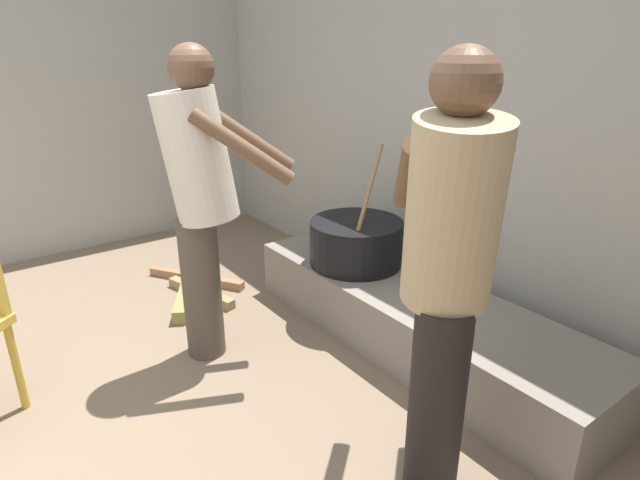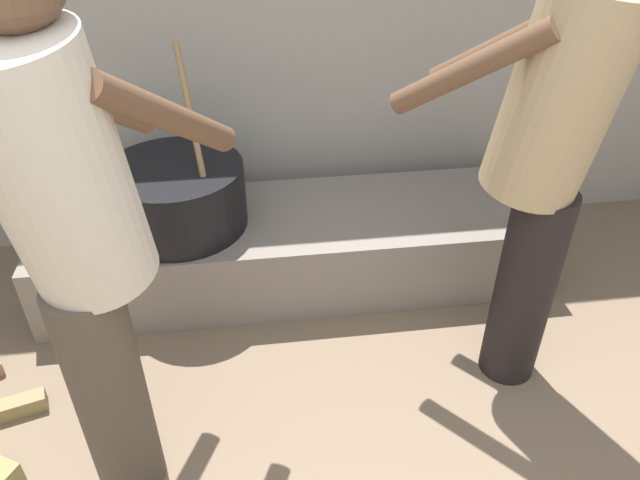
% 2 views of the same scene
% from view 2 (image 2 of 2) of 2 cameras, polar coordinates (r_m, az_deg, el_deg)
% --- Properties ---
extents(block_enclosure_rear, '(5.33, 0.20, 2.10)m').
position_cam_2_polar(block_enclosure_rear, '(2.76, -7.43, 20.82)').
color(block_enclosure_rear, '#9E998E').
rests_on(block_enclosure_rear, ground_plane).
extents(hearth_ledge, '(2.17, 0.60, 0.34)m').
position_cam_2_polar(hearth_ledge, '(2.66, -2.03, -0.54)').
color(hearth_ledge, slate).
rests_on(hearth_ledge, ground_plane).
extents(cooking_pot_main, '(0.55, 0.55, 0.72)m').
position_cam_2_polar(cooking_pot_main, '(2.50, -13.35, 4.09)').
color(cooking_pot_main, black).
rests_on(cooking_pot_main, hearth_ledge).
extents(cook_in_cream_shirt, '(0.63, 0.73, 1.58)m').
position_cam_2_polar(cook_in_cream_shirt, '(1.54, -22.01, 0.45)').
color(cook_in_cream_shirt, '#4C4238').
rests_on(cook_in_cream_shirt, ground_plane).
extents(cook_in_tan_shirt, '(0.70, 0.68, 1.58)m').
position_cam_2_polar(cook_in_tan_shirt, '(1.94, 20.67, 8.01)').
color(cook_in_tan_shirt, black).
rests_on(cook_in_tan_shirt, ground_plane).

